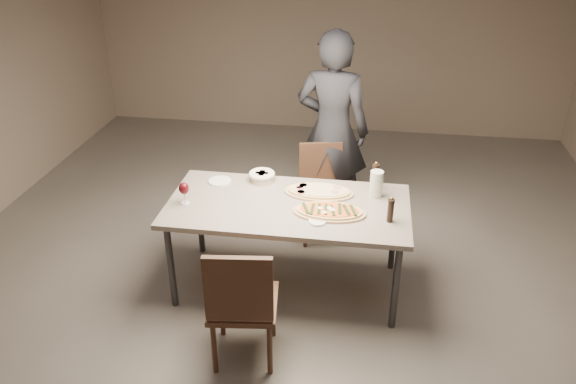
# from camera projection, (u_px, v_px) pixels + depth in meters

# --- Properties ---
(room) EXTENTS (7.00, 7.00, 7.00)m
(room) POSITION_uv_depth(u_px,v_px,m) (288.00, 122.00, 3.87)
(room) COLOR #5E5751
(room) RESTS_ON ground
(dining_table) EXTENTS (1.80, 0.90, 0.75)m
(dining_table) POSITION_uv_depth(u_px,v_px,m) (288.00, 210.00, 4.20)
(dining_table) COLOR gray
(dining_table) RESTS_ON ground
(zucchini_pizza) EXTENTS (0.53, 0.29, 0.05)m
(zucchini_pizza) POSITION_uv_depth(u_px,v_px,m) (329.00, 211.00, 4.04)
(zucchini_pizza) COLOR tan
(zucchini_pizza) RESTS_ON dining_table
(ham_pizza) EXTENTS (0.54, 0.30, 0.04)m
(ham_pizza) POSITION_uv_depth(u_px,v_px,m) (319.00, 191.00, 4.32)
(ham_pizza) COLOR tan
(ham_pizza) RESTS_ON dining_table
(bread_basket) EXTENTS (0.21, 0.21, 0.08)m
(bread_basket) POSITION_uv_depth(u_px,v_px,m) (262.00, 176.00, 4.49)
(bread_basket) COLOR beige
(bread_basket) RESTS_ON dining_table
(oil_dish) EXTENTS (0.12, 0.12, 0.01)m
(oil_dish) POSITION_uv_depth(u_px,v_px,m) (317.00, 221.00, 3.94)
(oil_dish) COLOR white
(oil_dish) RESTS_ON dining_table
(pepper_mill_left) EXTENTS (0.05, 0.05, 0.19)m
(pepper_mill_left) POSITION_uv_depth(u_px,v_px,m) (391.00, 210.00, 3.91)
(pepper_mill_left) COLOR black
(pepper_mill_left) RESTS_ON dining_table
(pepper_mill_right) EXTENTS (0.06, 0.06, 0.22)m
(pepper_mill_right) POSITION_uv_depth(u_px,v_px,m) (375.00, 175.00, 4.36)
(pepper_mill_right) COLOR black
(pepper_mill_right) RESTS_ON dining_table
(carafe) EXTENTS (0.10, 0.10, 0.21)m
(carafe) POSITION_uv_depth(u_px,v_px,m) (376.00, 184.00, 4.24)
(carafe) COLOR silver
(carafe) RESTS_ON dining_table
(wine_glass) EXTENTS (0.08, 0.08, 0.17)m
(wine_glass) POSITION_uv_depth(u_px,v_px,m) (184.00, 189.00, 4.13)
(wine_glass) COLOR silver
(wine_glass) RESTS_ON dining_table
(side_plate) EXTENTS (0.18, 0.18, 0.01)m
(side_plate) POSITION_uv_depth(u_px,v_px,m) (220.00, 181.00, 4.49)
(side_plate) COLOR white
(side_plate) RESTS_ON dining_table
(chair_near) EXTENTS (0.49, 0.49, 0.93)m
(chair_near) POSITION_uv_depth(u_px,v_px,m) (242.00, 301.00, 3.54)
(chair_near) COLOR #41291B
(chair_near) RESTS_ON ground
(chair_far) EXTENTS (0.48, 0.48, 0.85)m
(chair_far) POSITION_uv_depth(u_px,v_px,m) (321.00, 186.00, 5.02)
(chair_far) COLOR #41291B
(chair_far) RESTS_ON ground
(diner) EXTENTS (0.72, 0.54, 1.82)m
(diner) POSITION_uv_depth(u_px,v_px,m) (332.00, 130.00, 5.05)
(diner) COLOR black
(diner) RESTS_ON ground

